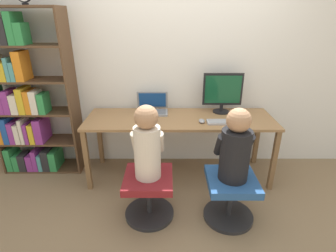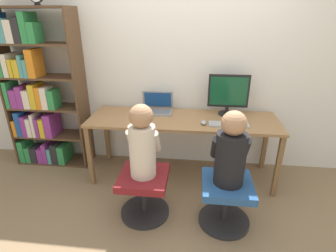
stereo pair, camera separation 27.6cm
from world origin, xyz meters
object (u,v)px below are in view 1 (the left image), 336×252
at_px(office_chair_left, 231,194).
at_px(bookshelf, 25,101).
at_px(desktop_monitor, 224,93).
at_px(keyboard, 227,122).
at_px(person_at_laptop, 148,144).
at_px(person_at_monitor, 236,148).
at_px(laptop, 153,108).
at_px(office_chair_right, 150,192).

distance_m(office_chair_left, bookshelf, 2.49).
height_order(desktop_monitor, office_chair_left, desktop_monitor).
bearing_deg(office_chair_left, bookshelf, 158.58).
bearing_deg(keyboard, bookshelf, 172.87).
distance_m(desktop_monitor, person_at_laptop, 1.23).
height_order(keyboard, person_at_monitor, person_at_monitor).
bearing_deg(desktop_monitor, bookshelf, -178.65).
distance_m(laptop, person_at_laptop, 0.89).
xyz_separation_m(office_chair_right, person_at_monitor, (0.76, -0.03, 0.49)).
relative_size(keyboard, office_chair_left, 0.86).
bearing_deg(person_at_monitor, office_chair_left, -90.00).
bearing_deg(keyboard, laptop, 157.34).
xyz_separation_m(desktop_monitor, person_at_laptop, (-0.81, -0.89, -0.21)).
height_order(desktop_monitor, office_chair_right, desktop_monitor).
xyz_separation_m(keyboard, bookshelf, (-2.28, 0.29, 0.14)).
bearing_deg(office_chair_right, office_chair_left, -2.60).
bearing_deg(person_at_monitor, desktop_monitor, 87.05).
height_order(person_at_monitor, person_at_laptop, person_at_laptop).
distance_m(desktop_monitor, office_chair_left, 1.18).
relative_size(keyboard, person_at_laptop, 0.60).
distance_m(laptop, keyboard, 0.88).
relative_size(office_chair_left, office_chair_right, 1.00).
xyz_separation_m(office_chair_right, person_at_laptop, (0.00, 0.00, 0.51)).
height_order(office_chair_left, person_at_laptop, person_at_laptop).
height_order(office_chair_right, bookshelf, bookshelf).
relative_size(office_chair_left, person_at_laptop, 0.70).
distance_m(office_chair_left, person_at_laptop, 0.92).
bearing_deg(person_at_monitor, office_chair_right, 177.72).
bearing_deg(laptop, keyboard, -22.66).
relative_size(person_at_monitor, bookshelf, 0.35).
height_order(desktop_monitor, keyboard, desktop_monitor).
relative_size(office_chair_left, person_at_monitor, 0.71).
height_order(person_at_laptop, bookshelf, bookshelf).
bearing_deg(office_chair_left, desktop_monitor, 87.07).
relative_size(laptop, office_chair_right, 0.77).
bearing_deg(office_chair_right, laptop, 90.41).
bearing_deg(bookshelf, office_chair_left, -21.42).
bearing_deg(person_at_laptop, bookshelf, 150.36).
height_order(office_chair_right, person_at_laptop, person_at_laptop).
xyz_separation_m(office_chair_left, person_at_laptop, (-0.76, 0.04, 0.51)).
bearing_deg(bookshelf, desktop_monitor, 1.35).
relative_size(laptop, person_at_laptop, 0.54).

